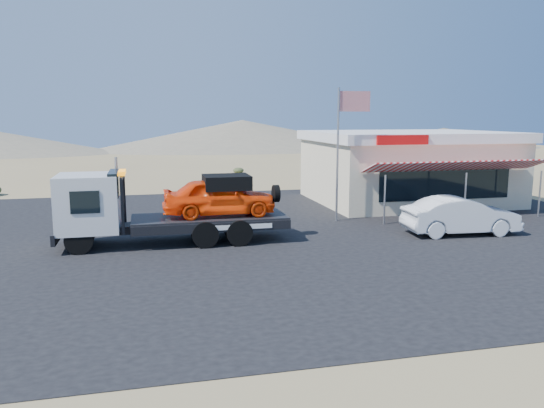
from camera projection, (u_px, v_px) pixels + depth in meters
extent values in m
plane|color=olive|center=(256.00, 251.00, 18.93)|extent=(120.00, 120.00, 0.00)
cube|color=black|center=(288.00, 231.00, 22.26)|extent=(32.00, 24.00, 0.02)
cylinder|color=black|center=(79.00, 240.00, 18.39)|extent=(0.97, 0.29, 0.97)
cylinder|color=black|center=(85.00, 229.00, 20.25)|extent=(0.97, 0.29, 0.97)
cylinder|color=black|center=(205.00, 234.00, 19.39)|extent=(0.97, 0.53, 0.97)
cylinder|color=black|center=(200.00, 224.00, 21.25)|extent=(0.97, 0.53, 0.97)
cylinder|color=black|center=(239.00, 232.00, 19.68)|extent=(0.97, 0.53, 0.97)
cylinder|color=black|center=(231.00, 222.00, 21.54)|extent=(0.97, 0.53, 0.97)
cube|color=black|center=(182.00, 226.00, 20.12)|extent=(7.97, 0.97, 0.29)
cube|color=silver|center=(89.00, 203.00, 19.20)|extent=(2.14, 2.28, 2.04)
cube|color=black|center=(114.00, 183.00, 19.29)|extent=(0.34, 1.94, 0.87)
cube|color=black|center=(123.00, 203.00, 19.48)|extent=(0.10, 2.14, 1.94)
cube|color=orange|center=(122.00, 172.00, 19.30)|extent=(0.24, 1.17, 0.15)
cube|color=black|center=(210.00, 218.00, 20.32)|extent=(5.83, 2.24, 0.15)
imported|color=#FF3E08|center=(219.00, 197.00, 20.28)|extent=(4.28, 1.72, 1.46)
cube|color=black|center=(227.00, 182.00, 20.25)|extent=(1.75, 1.46, 0.53)
imported|color=silver|center=(461.00, 216.00, 21.47)|extent=(4.72, 1.96, 1.52)
cube|color=beige|center=(407.00, 171.00, 29.68)|extent=(10.00, 8.00, 3.40)
cube|color=white|center=(408.00, 136.00, 29.36)|extent=(10.40, 8.40, 0.50)
cube|color=red|center=(403.00, 140.00, 24.70)|extent=(2.60, 0.12, 0.45)
cube|color=black|center=(446.00, 183.00, 25.85)|extent=(7.00, 0.06, 1.60)
cube|color=red|center=(457.00, 166.00, 24.85)|extent=(9.00, 1.73, 0.61)
cylinder|color=#99999E|center=(385.00, 200.00, 23.39)|extent=(0.08, 0.08, 2.20)
cylinder|color=#99999E|center=(465.00, 197.00, 24.30)|extent=(0.08, 0.08, 2.20)
cylinder|color=#99999E|center=(540.00, 194.00, 25.22)|extent=(0.08, 0.08, 2.20)
cylinder|color=#99999E|center=(338.00, 155.00, 23.82)|extent=(0.10, 0.10, 6.00)
cube|color=#B20C14|center=(355.00, 101.00, 23.60)|extent=(1.50, 0.02, 0.90)
ellipsoid|color=#2F3B1F|center=(100.00, 175.00, 40.64)|extent=(1.09, 1.09, 0.59)
ellipsoid|color=#2F3B1F|center=(238.00, 170.00, 44.87)|extent=(0.91, 0.91, 0.49)
cone|color=#726B59|center=(242.00, 135.00, 76.52)|extent=(44.00, 44.00, 4.20)
cone|color=#726B59|center=(444.00, 138.00, 79.63)|extent=(32.00, 32.00, 3.00)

